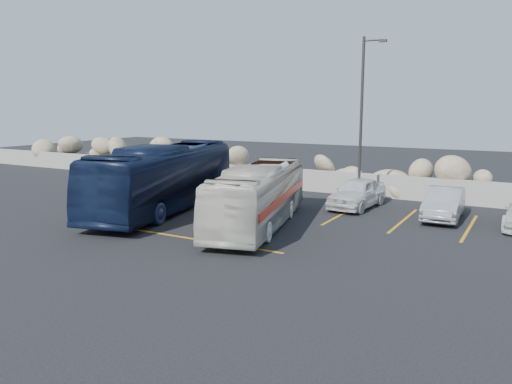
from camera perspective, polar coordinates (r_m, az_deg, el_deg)
The scene contains 9 objects.
ground at distance 17.89m, azimuth -5.78°, elevation -5.80°, with size 90.00×90.00×0.00m, color black.
seawall at distance 28.21m, azimuth 8.38°, elevation 1.15°, with size 60.00×0.40×1.20m, color gray.
riprap_pile at distance 29.23m, azimuth 9.26°, elevation 2.82°, with size 54.00×2.80×2.60m, color #9B8165, non-canonical shape.
parking_lines at distance 20.89m, azimuth 13.85°, elevation -3.74°, with size 18.16×9.36×0.01m.
lamppost at distance 24.69m, azimuth 12.06°, elevation 8.44°, with size 1.14×0.18×8.00m.
vintage_bus at distance 20.04m, azimuth 0.33°, elevation -0.43°, with size 2.07×8.86×2.47m, color beige.
tour_coach at distance 23.52m, azimuth -10.39°, elevation 1.64°, with size 2.56×10.92×3.04m, color #0F1933.
car_a at distance 24.24m, azimuth 11.49°, elevation -0.09°, with size 1.68×4.18×1.42m, color silver.
car_b at distance 22.88m, azimuth 20.68°, elevation -1.24°, with size 1.40×4.03×1.33m, color #9F9EA3.
Camera 1 is at (9.99, -14.04, 4.81)m, focal length 35.00 mm.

